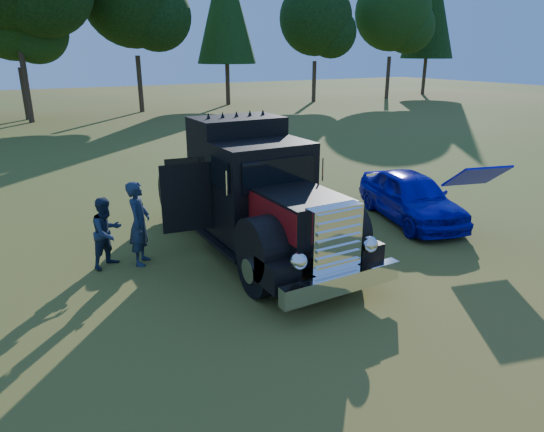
{
  "coord_description": "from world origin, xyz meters",
  "views": [
    {
      "loc": [
        -6.05,
        -8.11,
        4.45
      ],
      "look_at": [
        -1.22,
        0.4,
        1.11
      ],
      "focal_mm": 32.0,
      "sensor_mm": 36.0,
      "label": 1
    }
  ],
  "objects_px": {
    "spectator_near": "(139,223)",
    "hotrod_coupe": "(411,196)",
    "diamond_t_truck": "(254,197)",
    "spectator_far": "(107,232)"
  },
  "relations": [
    {
      "from": "hotrod_coupe",
      "to": "spectator_far",
      "type": "distance_m",
      "value": 7.96
    },
    {
      "from": "hotrod_coupe",
      "to": "spectator_near",
      "type": "relative_size",
      "value": 2.35
    },
    {
      "from": "spectator_near",
      "to": "spectator_far",
      "type": "distance_m",
      "value": 0.7
    },
    {
      "from": "spectator_near",
      "to": "hotrod_coupe",
      "type": "bearing_deg",
      "value": -65.99
    },
    {
      "from": "spectator_far",
      "to": "spectator_near",
      "type": "bearing_deg",
      "value": -48.55
    },
    {
      "from": "diamond_t_truck",
      "to": "spectator_far",
      "type": "bearing_deg",
      "value": 167.39
    },
    {
      "from": "spectator_near",
      "to": "diamond_t_truck",
      "type": "bearing_deg",
      "value": -71.12
    },
    {
      "from": "diamond_t_truck",
      "to": "spectator_near",
      "type": "xyz_separation_m",
      "value": [
        -2.54,
        0.51,
        -0.35
      ]
    },
    {
      "from": "hotrod_coupe",
      "to": "spectator_far",
      "type": "relative_size",
      "value": 2.83
    },
    {
      "from": "hotrod_coupe",
      "to": "spectator_near",
      "type": "height_order",
      "value": "hotrod_coupe"
    }
  ]
}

